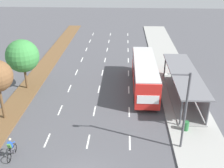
# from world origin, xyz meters

# --- Properties ---
(median_strip) EXTENTS (2.60, 52.00, 0.12)m
(median_strip) POSITION_xyz_m (-8.30, 20.00, 0.06)
(median_strip) COLOR brown
(median_strip) RESTS_ON ground
(sidewalk_right) EXTENTS (4.50, 52.00, 0.15)m
(sidewalk_right) POSITION_xyz_m (9.25, 20.00, 0.07)
(sidewalk_right) COLOR #9E9E99
(sidewalk_right) RESTS_ON ground
(lane_divider_left) EXTENTS (0.14, 45.83, 0.01)m
(lane_divider_left) POSITION_xyz_m (-3.50, 17.42, 0.00)
(lane_divider_left) COLOR white
(lane_divider_left) RESTS_ON ground
(lane_divider_center) EXTENTS (0.14, 45.83, 0.01)m
(lane_divider_center) POSITION_xyz_m (0.00, 17.42, 0.00)
(lane_divider_center) COLOR white
(lane_divider_center) RESTS_ON ground
(lane_divider_right) EXTENTS (0.14, 45.83, 0.01)m
(lane_divider_right) POSITION_xyz_m (3.50, 17.42, 0.00)
(lane_divider_right) COLOR white
(lane_divider_right) RESTS_ON ground
(bus_shelter) EXTENTS (2.90, 11.97, 2.86)m
(bus_shelter) POSITION_xyz_m (9.53, 13.34, 1.87)
(bus_shelter) COLOR gray
(bus_shelter) RESTS_ON sidewalk_right
(bus) EXTENTS (2.54, 11.29, 3.37)m
(bus) POSITION_xyz_m (5.25, 15.35, 2.07)
(bus) COLOR red
(bus) RESTS_ON ground
(cyclist) EXTENTS (0.46, 1.82, 1.71)m
(cyclist) POSITION_xyz_m (-5.62, 3.03, 0.79)
(cyclist) COLOR black
(cyclist) RESTS_ON ground
(median_tree_third) EXTENTS (3.68, 3.68, 5.79)m
(median_tree_third) POSITION_xyz_m (-8.45, 14.72, 4.06)
(median_tree_third) COLOR brown
(median_tree_third) RESTS_ON median_strip
(streetlight) EXTENTS (1.91, 0.24, 6.50)m
(streetlight) POSITION_xyz_m (7.42, 4.76, 3.89)
(streetlight) COLOR #4C4C51
(streetlight) RESTS_ON sidewalk_right
(trash_bin) EXTENTS (0.52, 0.52, 0.85)m
(trash_bin) POSITION_xyz_m (8.45, 7.09, 0.57)
(trash_bin) COLOR #286B38
(trash_bin) RESTS_ON sidewalk_right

